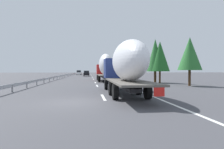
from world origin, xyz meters
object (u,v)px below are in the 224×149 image
Objects in this scene: car_black_suv at (86,73)px; road_sign at (108,69)px; car_red_compact at (79,72)px; car_white_van at (79,73)px; truck_trailing at (125,65)px; truck_lead at (105,67)px.

road_sign is (-5.02, -6.67, 1.33)m from car_black_suv.
road_sign is (-38.32, -10.53, 1.30)m from car_red_compact.
car_white_van is 27.00m from road_sign.
road_sign is (-24.98, -10.15, 1.28)m from car_white_van.
road_sign is at bearing -164.64° from car_red_compact.
car_black_suv is at bearing 4.14° from truck_trailing.
truck_lead is 19.16m from truck_trailing.
car_red_compact is at bearing 6.67° from truck_lead.
truck_lead is at bearing -172.00° from car_white_van.
car_red_compact is at bearing 1.62° from car_white_van.
car_black_suv is at bearing 6.74° from truck_lead.
car_white_van reaches higher than car_red_compact.
car_black_suv is (49.36, 3.57, -1.41)m from truck_trailing.
car_white_van is at bearing 8.00° from truck_lead.
car_red_compact is at bearing 5.13° from truck_trailing.
truck_trailing is at bearing -174.87° from car_red_compact.
car_red_compact is at bearing 15.36° from road_sign.
truck_trailing is (-19.15, -0.00, -0.26)m from truck_lead.
truck_trailing reaches higher than car_red_compact.
truck_trailing is 2.76× the size of car_red_compact.
car_red_compact is (82.66, 7.43, -1.38)m from truck_trailing.
road_sign is at bearing -7.02° from truck_lead.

